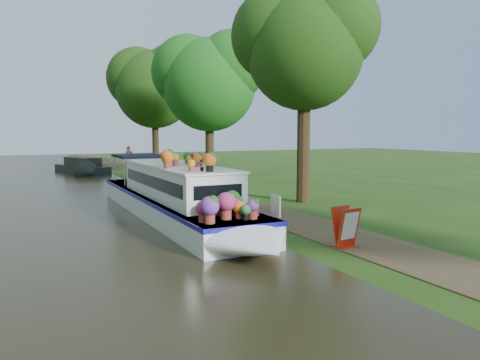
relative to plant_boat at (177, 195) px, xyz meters
name	(u,v)px	position (x,y,z in m)	size (l,w,h in m)	color
ground	(257,222)	(2.25, -1.48, -0.85)	(100.00, 100.00, 0.00)	#224210
canal_water	(65,240)	(-3.75, -1.48, -0.84)	(10.00, 100.00, 0.02)	black
towpath	(288,219)	(3.45, -1.48, -0.84)	(2.20, 100.00, 0.03)	#4A3A22
plant_boat	(177,195)	(0.00, 0.00, 0.00)	(2.29, 13.52, 2.28)	white
tree_near_overhang	(304,43)	(6.04, 1.58, 5.75)	(5.52, 5.28, 8.99)	black
tree_near_mid	(208,77)	(6.73, 13.60, 5.58)	(6.90, 6.60, 9.40)	black
tree_near_far	(154,83)	(6.23, 24.61, 6.20)	(7.59, 7.26, 10.30)	black
second_boat	(83,167)	(-0.50, 19.30, -0.39)	(3.28, 6.26, 1.14)	black
sandwich_board	(346,229)	(2.70, -5.49, -0.36)	(0.67, 0.59, 1.03)	red
pedestrian_pink	(129,158)	(3.26, 21.51, 0.07)	(0.65, 0.43, 1.79)	pink
verge_plant	(225,212)	(1.65, -0.26, -0.65)	(0.36, 0.31, 0.40)	#2B6E21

